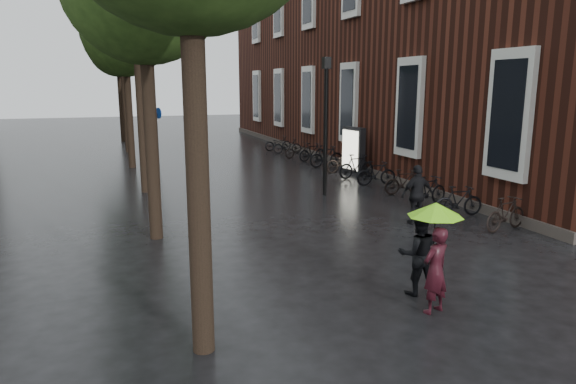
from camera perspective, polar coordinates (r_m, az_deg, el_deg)
name	(u,v)px	position (r m, az deg, el deg)	size (l,w,h in m)	color
ground	(473,337)	(8.73, 19.85, -14.88)	(120.00, 120.00, 0.00)	black
brick_building	(401,44)	(29.88, 12.45, 15.75)	(10.20, 33.20, 12.00)	#38160F
street_trees	(128,19)	(22.01, -17.31, 17.91)	(4.33, 34.03, 8.91)	black
person_burgundy	(435,270)	(9.10, 16.06, -8.35)	(0.55, 0.36, 1.51)	black
person_black	(418,254)	(9.79, 14.26, -6.70)	(0.75, 0.59, 1.55)	black
lime_umbrella	(436,210)	(9.17, 16.09, -1.89)	(0.97, 0.97, 1.44)	black
pedestrian_walking	(417,195)	(14.65, 14.17, -0.29)	(0.98, 0.41, 1.67)	black
parked_bicycles	(344,163)	(22.57, 6.20, 3.23)	(2.06, 18.84, 1.03)	black
ad_lightbox	(353,151)	(22.27, 7.24, 4.55)	(0.31, 1.36, 2.05)	black
lamp_post	(326,113)	(17.74, 4.22, 8.74)	(0.24, 0.24, 4.73)	black
cycle_sign	(158,128)	(24.55, -14.24, 6.87)	(0.15, 0.51, 2.79)	#262628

